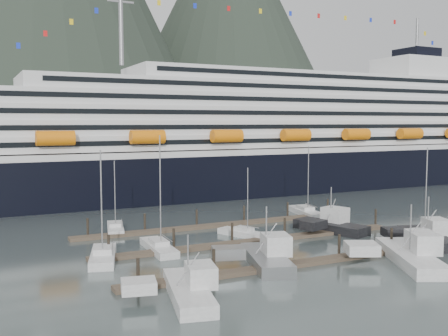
{
  "coord_description": "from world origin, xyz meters",
  "views": [
    {
      "loc": [
        -41.96,
        -62.33,
        17.56
      ],
      "look_at": [
        -0.51,
        22.0,
        9.27
      ],
      "focal_mm": 42.0,
      "sensor_mm": 36.0,
      "label": 1
    }
  ],
  "objects": [
    {
      "name": "sailboat_e",
      "position": [
        -21.02,
        19.99,
        0.4
      ],
      "size": [
        4.46,
        9.7,
        11.89
      ],
      "rotation": [
        0.0,
        0.0,
        1.35
      ],
      "color": "#BBBBBB",
      "rests_on": "ground"
    },
    {
      "name": "trawler_b",
      "position": [
        -9.71,
        -8.11,
        0.99
      ],
      "size": [
        10.45,
        13.0,
        8.08
      ],
      "rotation": [
        0.0,
        0.0,
        1.28
      ],
      "color": "gray",
      "rests_on": "ground"
    },
    {
      "name": "ground",
      "position": [
        0.0,
        0.0,
        0.0
      ],
      "size": [
        1600.0,
        1600.0,
        0.0
      ],
      "primitive_type": "plane",
      "color": "#455151",
      "rests_on": "ground"
    },
    {
      "name": "trawler_a",
      "position": [
        -22.83,
        -14.97,
        0.9
      ],
      "size": [
        9.9,
        13.33,
        7.07
      ],
      "rotation": [
        0.0,
        0.0,
        1.34
      ],
      "color": "#BBBBBB",
      "rests_on": "ground"
    },
    {
      "name": "sailboat_h",
      "position": [
        18.0,
        -6.55,
        0.43
      ],
      "size": [
        4.18,
        9.58,
        14.33
      ],
      "rotation": [
        0.0,
        0.0,
        1.4
      ],
      "color": "#BBBBBB",
      "rests_on": "ground"
    },
    {
      "name": "sailboat_c",
      "position": [
        -4.33,
        7.51,
        0.39
      ],
      "size": [
        5.41,
        8.87,
        11.04
      ],
      "rotation": [
        0.0,
        0.0,
        1.95
      ],
      "color": "#BBBBBB",
      "rests_on": "ground"
    },
    {
      "name": "sailboat_b",
      "position": [
        -19.03,
        4.5,
        0.44
      ],
      "size": [
        3.19,
        10.44,
        16.29
      ],
      "rotation": [
        0.0,
        0.0,
        1.52
      ],
      "color": "#BBBBBB",
      "rests_on": "ground"
    },
    {
      "name": "trawler_c",
      "position": [
        7.02,
        -14.92,
        1.0
      ],
      "size": [
        13.24,
        16.05,
        8.15
      ],
      "rotation": [
        0.0,
        0.0,
        1.12
      ],
      "color": "#BBBBBB",
      "rests_on": "ground"
    },
    {
      "name": "dock_far",
      "position": [
        -4.93,
        16.05,
        0.31
      ],
      "size": [
        48.18,
        2.28,
        3.2
      ],
      "color": "#4D4131",
      "rests_on": "ground"
    },
    {
      "name": "trawler_e",
      "position": [
        9.83,
        4.44,
        0.98
      ],
      "size": [
        10.41,
        12.81,
        7.95
      ],
      "rotation": [
        0.0,
        0.0,
        1.89
      ],
      "color": "black",
      "rests_on": "ground"
    },
    {
      "name": "sailboat_a",
      "position": [
        -27.0,
        2.97,
        0.45
      ],
      "size": [
        5.72,
        10.76,
        14.66
      ],
      "rotation": [
        0.0,
        0.0,
        1.29
      ],
      "color": "#BBBBBB",
      "rests_on": "ground"
    },
    {
      "name": "cruise_ship",
      "position": [
        30.03,
        54.94,
        12.04
      ],
      "size": [
        210.0,
        30.4,
        50.3
      ],
      "color": "black",
      "rests_on": "ground"
    },
    {
      "name": "trawler_d",
      "position": [
        17.48,
        -8.14,
        0.94
      ],
      "size": [
        10.64,
        13.07,
        7.5
      ],
      "rotation": [
        0.0,
        0.0,
        1.2
      ],
      "color": "black",
      "rests_on": "ground"
    },
    {
      "name": "sailboat_g",
      "position": [
        15.23,
        19.03,
        0.42
      ],
      "size": [
        4.6,
        11.49,
        13.59
      ],
      "rotation": [
        0.0,
        0.0,
        1.4
      ],
      "color": "#BBBBBB",
      "rests_on": "ground"
    },
    {
      "name": "dock_mid",
      "position": [
        -4.93,
        3.05,
        0.31
      ],
      "size": [
        48.18,
        2.28,
        3.2
      ],
      "color": "#4D4131",
      "rests_on": "ground"
    },
    {
      "name": "dock_near",
      "position": [
        -4.93,
        -9.95,
        0.31
      ],
      "size": [
        48.18,
        2.28,
        3.2
      ],
      "color": "#4D4131",
      "rests_on": "ground"
    }
  ]
}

